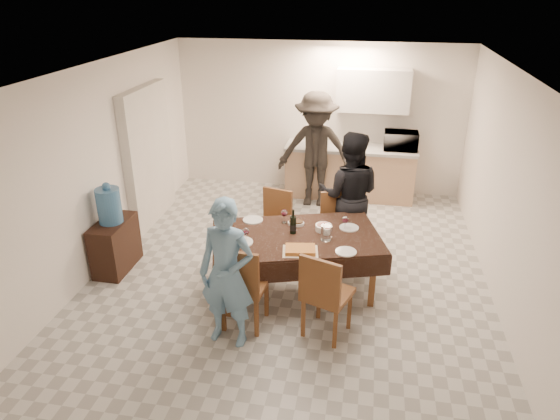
{
  "coord_description": "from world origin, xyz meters",
  "views": [
    {
      "loc": [
        0.88,
        -5.61,
        3.5
      ],
      "look_at": [
        -0.09,
        -0.3,
        1.01
      ],
      "focal_mm": 32.0,
      "sensor_mm": 36.0,
      "label": 1
    }
  ],
  "objects_px": {
    "console": "(115,245)",
    "savoury_tart": "(300,250)",
    "water_jug": "(109,206)",
    "person_near": "(227,274)",
    "person_kitchen": "(316,150)",
    "water_pitcher": "(326,233)",
    "dining_table": "(296,238)",
    "microwave": "(401,141)",
    "person_far": "(349,195)",
    "wine_bottle": "(293,222)"
  },
  "relations": [
    {
      "from": "water_jug",
      "to": "savoury_tart",
      "type": "xyz_separation_m",
      "value": [
        2.51,
        -0.46,
        -0.13
      ]
    },
    {
      "from": "dining_table",
      "to": "person_far",
      "type": "height_order",
      "value": "person_far"
    },
    {
      "from": "microwave",
      "to": "person_near",
      "type": "distance_m",
      "value": 4.56
    },
    {
      "from": "water_pitcher",
      "to": "microwave",
      "type": "relative_size",
      "value": 0.33
    },
    {
      "from": "microwave",
      "to": "person_kitchen",
      "type": "relative_size",
      "value": 0.29
    },
    {
      "from": "water_jug",
      "to": "person_kitchen",
      "type": "distance_m",
      "value": 3.47
    },
    {
      "from": "person_far",
      "to": "wine_bottle",
      "type": "bearing_deg",
      "value": 59.8
    },
    {
      "from": "console",
      "to": "water_pitcher",
      "type": "distance_m",
      "value": 2.81
    },
    {
      "from": "dining_table",
      "to": "person_kitchen",
      "type": "xyz_separation_m",
      "value": [
        -0.09,
        2.67,
        0.23
      ]
    },
    {
      "from": "console",
      "to": "wine_bottle",
      "type": "distance_m",
      "value": 2.43
    },
    {
      "from": "person_near",
      "to": "water_pitcher",
      "type": "bearing_deg",
      "value": 55.38
    },
    {
      "from": "person_far",
      "to": "console",
      "type": "bearing_deg",
      "value": 18.83
    },
    {
      "from": "water_pitcher",
      "to": "person_far",
      "type": "distance_m",
      "value": 1.12
    },
    {
      "from": "dining_table",
      "to": "water_jug",
      "type": "height_order",
      "value": "water_jug"
    },
    {
      "from": "console",
      "to": "water_pitcher",
      "type": "relative_size",
      "value": 4.05
    },
    {
      "from": "wine_bottle",
      "to": "person_near",
      "type": "bearing_deg",
      "value": -114.44
    },
    {
      "from": "savoury_tart",
      "to": "water_jug",
      "type": "bearing_deg",
      "value": 169.54
    },
    {
      "from": "dining_table",
      "to": "water_jug",
      "type": "distance_m",
      "value": 2.42
    },
    {
      "from": "wine_bottle",
      "to": "person_kitchen",
      "type": "bearing_deg",
      "value": 90.89
    },
    {
      "from": "wine_bottle",
      "to": "person_far",
      "type": "bearing_deg",
      "value": 59.04
    },
    {
      "from": "person_kitchen",
      "to": "dining_table",
      "type": "bearing_deg",
      "value": -88.05
    },
    {
      "from": "water_jug",
      "to": "dining_table",
      "type": "bearing_deg",
      "value": -2.0
    },
    {
      "from": "dining_table",
      "to": "console",
      "type": "distance_m",
      "value": 2.44
    },
    {
      "from": "water_pitcher",
      "to": "savoury_tart",
      "type": "relative_size",
      "value": 0.47
    },
    {
      "from": "wine_bottle",
      "to": "savoury_tart",
      "type": "bearing_deg",
      "value": -70.77
    },
    {
      "from": "dining_table",
      "to": "microwave",
      "type": "xyz_separation_m",
      "value": [
        1.29,
        3.12,
        0.34
      ]
    },
    {
      "from": "wine_bottle",
      "to": "person_kitchen",
      "type": "height_order",
      "value": "person_kitchen"
    },
    {
      "from": "console",
      "to": "wine_bottle",
      "type": "xyz_separation_m",
      "value": [
        2.36,
        -0.03,
        0.57
      ]
    },
    {
      "from": "savoury_tart",
      "to": "microwave",
      "type": "relative_size",
      "value": 0.7
    },
    {
      "from": "console",
      "to": "wine_bottle",
      "type": "relative_size",
      "value": 2.45
    },
    {
      "from": "dining_table",
      "to": "savoury_tart",
      "type": "height_order",
      "value": "savoury_tart"
    },
    {
      "from": "dining_table",
      "to": "person_far",
      "type": "xyz_separation_m",
      "value": [
        0.55,
        1.05,
        0.15
      ]
    },
    {
      "from": "wine_bottle",
      "to": "water_pitcher",
      "type": "distance_m",
      "value": 0.42
    },
    {
      "from": "savoury_tart",
      "to": "person_kitchen",
      "type": "height_order",
      "value": "person_kitchen"
    },
    {
      "from": "savoury_tart",
      "to": "person_far",
      "type": "height_order",
      "value": "person_far"
    },
    {
      "from": "console",
      "to": "savoury_tart",
      "type": "distance_m",
      "value": 2.59
    },
    {
      "from": "dining_table",
      "to": "person_near",
      "type": "distance_m",
      "value": 1.19
    },
    {
      "from": "console",
      "to": "person_kitchen",
      "type": "relative_size",
      "value": 0.39
    },
    {
      "from": "console",
      "to": "water_jug",
      "type": "distance_m",
      "value": 0.57
    },
    {
      "from": "water_jug",
      "to": "person_near",
      "type": "relative_size",
      "value": 0.28
    },
    {
      "from": "water_jug",
      "to": "microwave",
      "type": "relative_size",
      "value": 0.82
    },
    {
      "from": "water_jug",
      "to": "person_near",
      "type": "distance_m",
      "value": 2.18
    },
    {
      "from": "person_kitchen",
      "to": "wine_bottle",
      "type": "bearing_deg",
      "value": -89.11
    },
    {
      "from": "wine_bottle",
      "to": "person_kitchen",
      "type": "distance_m",
      "value": 2.62
    },
    {
      "from": "savoury_tart",
      "to": "person_kitchen",
      "type": "distance_m",
      "value": 3.06
    },
    {
      "from": "dining_table",
      "to": "microwave",
      "type": "distance_m",
      "value": 3.39
    },
    {
      "from": "savoury_tart",
      "to": "person_near",
      "type": "distance_m",
      "value": 0.93
    },
    {
      "from": "dining_table",
      "to": "console",
      "type": "relative_size",
      "value": 2.97
    },
    {
      "from": "water_pitcher",
      "to": "person_near",
      "type": "xyz_separation_m",
      "value": [
        -0.9,
        -1.0,
        -0.04
      ]
    },
    {
      "from": "savoury_tart",
      "to": "microwave",
      "type": "height_order",
      "value": "microwave"
    }
  ]
}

